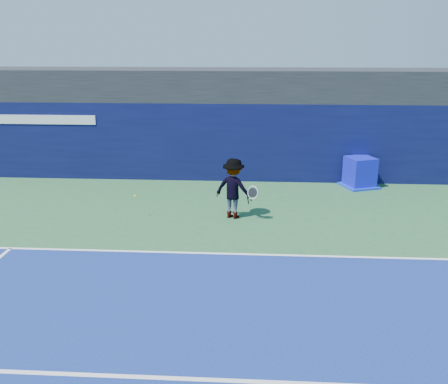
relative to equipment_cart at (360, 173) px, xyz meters
The scene contains 8 objects.
ground 10.94m from the equipment_cart, 119.11° to the right, with size 80.00×80.00×0.00m, color #2A5E34.
baseline 8.45m from the equipment_cart, 129.08° to the right, with size 24.00×0.10×0.01m, color white.
service_line 12.72m from the equipment_cart, 114.72° to the right, with size 24.00×0.10×0.01m, color white.
stadium_band 6.45m from the equipment_cart, 159.80° to the left, with size 36.00×3.00×1.20m, color black.
back_wall_assembly 5.49m from the equipment_cart, 169.82° to the left, with size 36.00×1.03×3.00m.
equipment_cart is the anchor object (origin of this frame).
tennis_player 5.90m from the equipment_cart, 140.84° to the right, with size 1.45×1.09×1.86m.
tennis_ball 8.55m from the equipment_cart, 152.13° to the right, with size 0.07×0.07×0.07m.
Camera 1 is at (1.37, -8.77, 5.21)m, focal length 40.00 mm.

